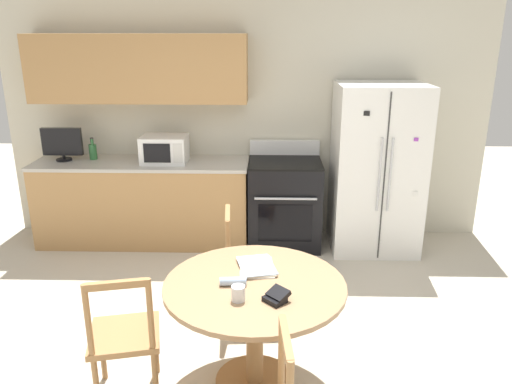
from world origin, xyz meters
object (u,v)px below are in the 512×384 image
microwave (165,149)px  dining_chair_far (249,267)px  countertop_tv (62,143)px  dining_chair_left (125,337)px  candle_glass (238,294)px  oven_range (284,202)px  counter_bottle (93,151)px  refrigerator (376,169)px  wallet (276,297)px

microwave → dining_chair_far: bearing=-57.5°
countertop_tv → dining_chair_left: countertop_tv is taller
dining_chair_left → candle_glass: (0.71, -0.06, 0.34)m
candle_glass → dining_chair_left: bearing=175.2°
oven_range → dining_chair_far: 1.49m
dining_chair_left → countertop_tv: bearing=105.3°
counter_bottle → dining_chair_left: size_ratio=0.26×
refrigerator → candle_glass: (-1.27, -2.42, -0.08)m
microwave → wallet: microwave is taller
dining_chair_left → dining_chair_far: bearing=40.5°
refrigerator → oven_range: size_ratio=1.59×
oven_range → dining_chair_left: 2.63m
countertop_tv → wallet: countertop_tv is taller
microwave → dining_chair_left: size_ratio=0.52×
countertop_tv → dining_chair_far: 2.59m
oven_range → candle_glass: 2.51m
counter_bottle → dining_chair_far: (1.72, -1.56, -0.55)m
dining_chair_far → wallet: 1.09m
dining_chair_left → candle_glass: bearing=-17.2°
microwave → wallet: bearing=-65.4°
microwave → counter_bottle: (-0.79, 0.10, -0.05)m
counter_bottle → dining_chair_left: 2.76m
dining_chair_left → wallet: bearing=-16.1°
countertop_tv → microwave: bearing=-1.8°
oven_range → dining_chair_far: oven_range is taller
microwave → dining_chair_far: 1.83m
refrigerator → countertop_tv: (-3.27, 0.09, 0.23)m
microwave → refrigerator: bearing=-1.6°
counter_bottle → candle_glass: counter_bottle is taller
dining_chair_left → wallet: size_ratio=5.17×
oven_range → dining_chair_left: bearing=-113.5°
wallet → dining_chair_left: bearing=176.3°
refrigerator → candle_glass: size_ratio=18.94×
refrigerator → oven_range: (-0.93, 0.05, -0.39)m
candle_glass → wallet: bearing=-0.2°
countertop_tv → counter_bottle: 0.32m
wallet → microwave: bearing=114.6°
microwave → dining_chair_left: microwave is taller
oven_range → counter_bottle: counter_bottle is taller
refrigerator → oven_range: 1.01m
candle_glass → wallet: size_ratio=0.52×
counter_bottle → wallet: (1.92, -2.58, -0.22)m
dining_chair_left → candle_glass: dining_chair_left is taller
dining_chair_left → dining_chair_far: same height
counter_bottle → candle_glass: bearing=-56.5°
countertop_tv → wallet: 3.37m
refrigerator → oven_range: bearing=177.0°
wallet → dining_chair_far: bearing=101.3°
refrigerator → dining_chair_left: 3.11m
refrigerator → dining_chair_far: (-1.26, -1.40, -0.43)m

